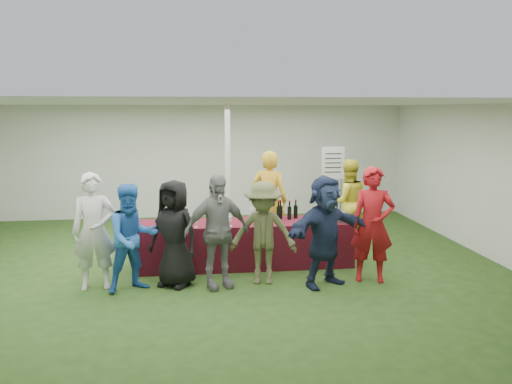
{
  "coord_description": "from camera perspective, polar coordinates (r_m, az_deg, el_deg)",
  "views": [
    {
      "loc": [
        -0.12,
        -8.09,
        2.6
      ],
      "look_at": [
        0.88,
        -0.03,
        1.25
      ],
      "focal_mm": 35.0,
      "sensor_mm": 36.0,
      "label": 1
    }
  ],
  "objects": [
    {
      "name": "ground",
      "position": [
        8.5,
        -6.0,
        -8.43
      ],
      "size": [
        60.0,
        60.0,
        0.0
      ],
      "primitive_type": "plane",
      "color": "#284719",
      "rests_on": "ground"
    },
    {
      "name": "tent",
      "position": [
        9.4,
        -3.23,
        1.77
      ],
      "size": [
        10.0,
        10.0,
        10.0
      ],
      "color": "white",
      "rests_on": "ground"
    },
    {
      "name": "serving_table",
      "position": [
        8.4,
        -1.36,
        -5.92
      ],
      "size": [
        3.6,
        0.8,
        0.75
      ],
      "primitive_type": "cube",
      "color": "#5B1421",
      "rests_on": "ground"
    },
    {
      "name": "wine_bottles",
      "position": [
        8.51,
        2.57,
        -2.31
      ],
      "size": [
        0.73,
        0.15,
        0.32
      ],
      "color": "black",
      "rests_on": "serving_table"
    },
    {
      "name": "wine_glasses",
      "position": [
        7.99,
        -7.63,
        -3.21
      ],
      "size": [
        1.21,
        0.12,
        0.16
      ],
      "color": "silver",
      "rests_on": "serving_table"
    },
    {
      "name": "water_bottle",
      "position": [
        8.38,
        -0.54,
        -2.59
      ],
      "size": [
        0.07,
        0.07,
        0.23
      ],
      "color": "silver",
      "rests_on": "serving_table"
    },
    {
      "name": "bar_towel",
      "position": [
        8.63,
        8.52,
        -2.95
      ],
      "size": [
        0.25,
        0.18,
        0.03
      ],
      "primitive_type": "cube",
      "color": "white",
      "rests_on": "serving_table"
    },
    {
      "name": "dump_bucket",
      "position": [
        8.39,
        9.74,
        -2.81
      ],
      "size": [
        0.23,
        0.23,
        0.18
      ],
      "primitive_type": "cylinder",
      "color": "slate",
      "rests_on": "serving_table"
    },
    {
      "name": "wine_list_sign",
      "position": [
        11.01,
        8.77,
        2.62
      ],
      "size": [
        0.5,
        0.03,
        1.8
      ],
      "color": "slate",
      "rests_on": "ground"
    },
    {
      "name": "staff_pourer",
      "position": [
        9.31,
        1.53,
        -0.92
      ],
      "size": [
        0.8,
        0.68,
        1.85
      ],
      "primitive_type": "imported",
      "rotation": [
        0.0,
        0.0,
        2.73
      ],
      "color": "gold",
      "rests_on": "ground"
    },
    {
      "name": "staff_back",
      "position": [
        9.78,
        10.41,
        -1.15
      ],
      "size": [
        0.84,
        0.67,
        1.66
      ],
      "primitive_type": "imported",
      "rotation": [
        0.0,
        0.0,
        3.2
      ],
      "color": "yellow",
      "rests_on": "ground"
    },
    {
      "name": "customer_0",
      "position": [
        7.61,
        -18.01,
        -4.29
      ],
      "size": [
        0.66,
        0.47,
        1.71
      ],
      "primitive_type": "imported",
      "rotation": [
        0.0,
        0.0,
        0.1
      ],
      "color": "silver",
      "rests_on": "ground"
    },
    {
      "name": "customer_1",
      "position": [
        7.38,
        -13.93,
        -5.11
      ],
      "size": [
        0.94,
        0.86,
        1.56
      ],
      "primitive_type": "imported",
      "rotation": [
        0.0,
        0.0,
        0.43
      ],
      "color": "blue",
      "rests_on": "ground"
    },
    {
      "name": "customer_2",
      "position": [
        7.46,
        -9.31,
        -4.69
      ],
      "size": [
        0.93,
        0.84,
        1.59
      ],
      "primitive_type": "imported",
      "rotation": [
        0.0,
        0.0,
        -0.56
      ],
      "color": "black",
      "rests_on": "ground"
    },
    {
      "name": "customer_3",
      "position": [
        7.3,
        -4.5,
        -4.52
      ],
      "size": [
        1.07,
        0.71,
        1.69
      ],
      "primitive_type": "imported",
      "rotation": [
        0.0,
        0.0,
        0.33
      ],
      "color": "slate",
      "rests_on": "ground"
    },
    {
      "name": "customer_4",
      "position": [
        7.47,
        0.83,
        -4.71
      ],
      "size": [
        1.1,
        0.77,
        1.55
      ],
      "primitive_type": "imported",
      "rotation": [
        0.0,
        0.0,
        -0.2
      ],
      "color": "#4E512F",
      "rests_on": "ground"
    },
    {
      "name": "customer_5",
      "position": [
        7.43,
        7.89,
        -4.44
      ],
      "size": [
        1.6,
        1.13,
        1.66
      ],
      "primitive_type": "imported",
      "rotation": [
        0.0,
        0.0,
        0.47
      ],
      "color": "#1B2643",
      "rests_on": "ground"
    },
    {
      "name": "customer_6",
      "position": [
        7.75,
        13.17,
        -3.65
      ],
      "size": [
        0.73,
        0.57,
        1.76
      ],
      "primitive_type": "imported",
      "rotation": [
        0.0,
        0.0,
        -0.26
      ],
      "color": "maroon",
      "rests_on": "ground"
    }
  ]
}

